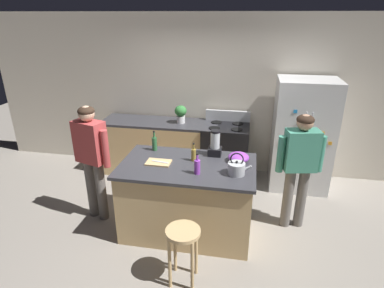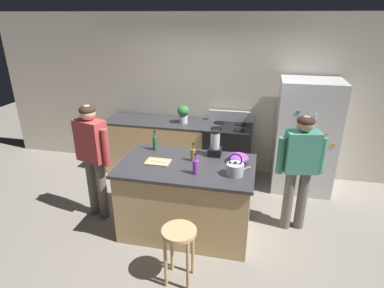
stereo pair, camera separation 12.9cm
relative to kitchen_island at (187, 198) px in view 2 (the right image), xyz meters
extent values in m
plane|color=gray|center=(0.00, 0.00, -0.48)|extent=(14.00, 14.00, 0.00)
cube|color=beige|center=(0.00, 1.95, 0.87)|extent=(8.00, 0.10, 2.70)
cube|color=tan|center=(0.00, 0.00, -0.02)|extent=(1.60, 0.93, 0.91)
cube|color=#333338|center=(0.00, 0.00, 0.46)|extent=(1.66, 0.99, 0.04)
cube|color=tan|center=(-0.80, 1.55, -0.02)|extent=(2.00, 0.64, 0.91)
cube|color=#333338|center=(-0.80, 1.55, 0.46)|extent=(2.00, 0.64, 0.04)
cube|color=silver|center=(1.55, 1.50, 0.41)|extent=(0.90, 0.70, 1.77)
cylinder|color=#B7BABF|center=(1.51, 1.13, 0.50)|extent=(0.02, 0.02, 0.80)
cylinder|color=#B7BABF|center=(1.59, 1.13, 0.50)|extent=(0.02, 0.02, 0.80)
cube|color=yellow|center=(1.19, 1.15, 0.38)|extent=(0.05, 0.01, 0.05)
cube|color=orange|center=(1.89, 1.15, 0.44)|extent=(0.05, 0.01, 0.05)
cube|color=#268CD8|center=(1.35, 1.15, 0.89)|extent=(0.05, 0.01, 0.05)
cube|color=#3FB259|center=(1.30, 1.15, 0.21)|extent=(0.05, 0.01, 0.05)
cube|color=orange|center=(1.76, 1.15, 0.59)|extent=(0.05, 0.01, 0.05)
cube|color=red|center=(1.33, 1.15, 0.49)|extent=(0.05, 0.01, 0.05)
cube|color=black|center=(0.34, 1.52, 0.00)|extent=(0.76, 0.64, 0.95)
cube|color=black|center=(0.34, 1.20, -0.05)|extent=(0.60, 0.01, 0.24)
cube|color=#B7BABF|center=(0.34, 1.81, 0.57)|extent=(0.76, 0.06, 0.18)
cylinder|color=black|center=(0.16, 1.37, 0.48)|extent=(0.18, 0.18, 0.01)
cylinder|color=black|center=(0.52, 1.37, 0.48)|extent=(0.18, 0.18, 0.01)
cylinder|color=black|center=(0.16, 1.67, 0.48)|extent=(0.18, 0.18, 0.01)
cylinder|color=black|center=(0.52, 1.67, 0.48)|extent=(0.18, 0.18, 0.01)
cylinder|color=#66605B|center=(-1.38, 0.08, -0.05)|extent=(0.16, 0.16, 0.86)
cylinder|color=#66605B|center=(-1.20, 0.03, -0.05)|extent=(0.16, 0.16, 0.86)
cube|color=#B23F3F|center=(-1.29, 0.06, 0.66)|extent=(0.45, 0.33, 0.55)
cylinder|color=#B23F3F|center=(-1.53, 0.13, 0.61)|extent=(0.11, 0.11, 0.50)
cylinder|color=#B23F3F|center=(-1.05, -0.02, 0.61)|extent=(0.11, 0.11, 0.50)
sphere|color=#D8AD8C|center=(-1.29, 0.06, 1.03)|extent=(0.25, 0.25, 0.20)
ellipsoid|color=#332319|center=(-1.29, 0.06, 1.07)|extent=(0.26, 0.26, 0.12)
cylinder|color=#66605B|center=(1.45, 0.37, -0.06)|extent=(0.15, 0.15, 0.84)
cylinder|color=#66605B|center=(1.27, 0.33, -0.06)|extent=(0.15, 0.15, 0.84)
cube|color=#3F8C72|center=(1.36, 0.35, 0.62)|extent=(0.44, 0.30, 0.52)
cylinder|color=#3F8C72|center=(1.61, 0.40, 0.57)|extent=(0.11, 0.11, 0.47)
cylinder|color=#3F8C72|center=(1.12, 0.30, 0.57)|extent=(0.11, 0.11, 0.47)
sphere|color=tan|center=(1.36, 0.35, 0.98)|extent=(0.24, 0.24, 0.20)
ellipsoid|color=#332319|center=(1.36, 0.35, 1.02)|extent=(0.25, 0.25, 0.12)
cylinder|color=tan|center=(0.13, -0.87, 0.15)|extent=(0.36, 0.36, 0.04)
cylinder|color=tan|center=(0.01, -0.98, -0.18)|extent=(0.04, 0.04, 0.61)
cylinder|color=tan|center=(0.24, -0.98, -0.18)|extent=(0.04, 0.04, 0.61)
cylinder|color=tan|center=(0.01, -0.75, -0.18)|extent=(0.04, 0.04, 0.61)
cylinder|color=tan|center=(0.24, -0.75, -0.18)|extent=(0.04, 0.04, 0.61)
cylinder|color=silver|center=(-0.43, 1.55, 0.54)|extent=(0.14, 0.14, 0.12)
ellipsoid|color=#337A38|center=(-0.43, 1.55, 0.69)|extent=(0.20, 0.20, 0.18)
cube|color=black|center=(0.29, 0.35, 0.53)|extent=(0.17, 0.17, 0.10)
cylinder|color=silver|center=(0.29, 0.35, 0.68)|extent=(0.12, 0.12, 0.21)
cylinder|color=black|center=(0.29, 0.35, 0.80)|extent=(0.12, 0.12, 0.02)
cylinder|color=purple|center=(0.16, -0.21, 0.56)|extent=(0.07, 0.07, 0.17)
cylinder|color=purple|center=(0.16, -0.21, 0.68)|extent=(0.03, 0.03, 0.07)
cylinder|color=black|center=(0.16, -0.21, 0.72)|extent=(0.03, 0.03, 0.02)
cylinder|color=#2D6638|center=(-0.52, 0.35, 0.57)|extent=(0.07, 0.07, 0.18)
cylinder|color=#2D6638|center=(-0.52, 0.35, 0.70)|extent=(0.03, 0.03, 0.08)
cylinder|color=black|center=(-0.52, 0.35, 0.74)|extent=(0.03, 0.03, 0.02)
cylinder|color=olive|center=(0.05, 0.12, 0.55)|extent=(0.06, 0.06, 0.15)
cylinder|color=olive|center=(0.05, 0.12, 0.66)|extent=(0.02, 0.02, 0.07)
cylinder|color=black|center=(0.05, 0.12, 0.70)|extent=(0.03, 0.03, 0.02)
ellipsoid|color=purple|center=(0.61, 0.20, 0.53)|extent=(0.26, 0.26, 0.12)
cylinder|color=#B7BABF|center=(0.60, -0.14, 0.55)|extent=(0.20, 0.20, 0.14)
sphere|color=black|center=(0.60, -0.14, 0.63)|extent=(0.03, 0.03, 0.03)
cylinder|color=#B7BABF|center=(0.73, -0.14, 0.57)|extent=(0.09, 0.03, 0.08)
torus|color=black|center=(0.60, -0.14, 0.67)|extent=(0.16, 0.02, 0.16)
cube|color=tan|center=(-0.36, -0.03, 0.49)|extent=(0.30, 0.20, 0.02)
cube|color=#B7BABF|center=(-0.34, -0.03, 0.50)|extent=(0.22, 0.07, 0.01)
camera|label=1|loc=(0.70, -3.42, 2.18)|focal=29.68mm
camera|label=2|loc=(0.82, -3.40, 2.18)|focal=29.68mm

